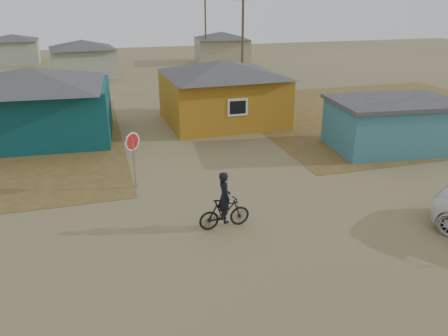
{
  "coord_description": "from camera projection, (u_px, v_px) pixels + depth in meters",
  "views": [
    {
      "loc": [
        -5.15,
        -12.16,
        7.54
      ],
      "look_at": [
        -0.67,
        3.0,
        1.3
      ],
      "focal_mm": 35.0,
      "sensor_mm": 36.0,
      "label": 1
    }
  ],
  "objects": [
    {
      "name": "cyclist",
      "position": [
        224.0,
        208.0,
        15.0
      ],
      "size": [
        1.86,
        0.68,
        2.08
      ],
      "color": "black",
      "rests_on": "ground"
    },
    {
      "name": "house_pale_west",
      "position": [
        83.0,
        58.0,
        43.03
      ],
      "size": [
        7.04,
        6.15,
        3.6
      ],
      "color": "gray",
      "rests_on": "ground"
    },
    {
      "name": "ground",
      "position": [
        267.0,
        232.0,
        14.97
      ],
      "size": [
        120.0,
        120.0,
        0.0
      ],
      "primitive_type": "plane",
      "color": "olive"
    },
    {
      "name": "house_beige_east",
      "position": [
        222.0,
        47.0,
        52.61
      ],
      "size": [
        6.95,
        6.05,
        3.6
      ],
      "color": "#99906D",
      "rests_on": "ground"
    },
    {
      "name": "grass_ne",
      "position": [
        386.0,
        113.0,
        30.26
      ],
      "size": [
        20.0,
        18.0,
        0.0
      ],
      "primitive_type": "cube",
      "color": "brown",
      "rests_on": "ground"
    },
    {
      "name": "utility_pole_near",
      "position": [
        243.0,
        42.0,
        34.79
      ],
      "size": [
        1.4,
        0.2,
        8.0
      ],
      "color": "brown",
      "rests_on": "ground"
    },
    {
      "name": "house_teal",
      "position": [
        34.0,
        103.0,
        24.02
      ],
      "size": [
        8.93,
        7.08,
        4.0
      ],
      "color": "#0B3A3D",
      "rests_on": "ground"
    },
    {
      "name": "stop_sign",
      "position": [
        133.0,
        147.0,
        17.74
      ],
      "size": [
        0.78,
        0.27,
        2.46
      ],
      "color": "gray",
      "rests_on": "ground"
    },
    {
      "name": "house_yellow",
      "position": [
        223.0,
        91.0,
        27.38
      ],
      "size": [
        7.72,
        6.76,
        3.9
      ],
      "color": "#A16D18",
      "rests_on": "ground"
    },
    {
      "name": "utility_pole_far",
      "position": [
        205.0,
        28.0,
        49.33
      ],
      "size": [
        1.4,
        0.2,
        8.0
      ],
      "color": "brown",
      "rests_on": "ground"
    },
    {
      "name": "shed_turquoise",
      "position": [
        391.0,
        124.0,
        22.79
      ],
      "size": [
        6.71,
        4.93,
        2.6
      ],
      "color": "teal",
      "rests_on": "ground"
    },
    {
      "name": "house_pale_north",
      "position": [
        13.0,
        49.0,
        51.67
      ],
      "size": [
        6.28,
        5.81,
        3.4
      ],
      "color": "gray",
      "rests_on": "ground"
    }
  ]
}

